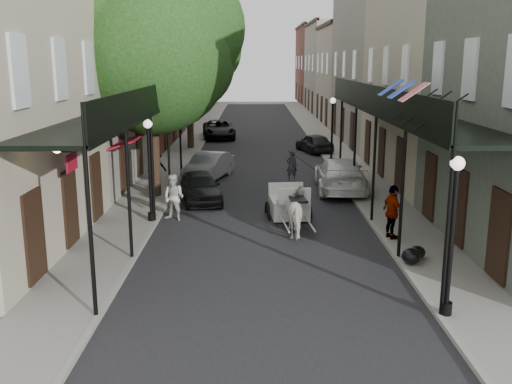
{
  "coord_description": "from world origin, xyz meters",
  "views": [
    {
      "loc": [
        -0.35,
        -14.21,
        5.85
      ],
      "look_at": [
        -0.27,
        4.21,
        1.6
      ],
      "focal_mm": 40.0,
      "sensor_mm": 36.0,
      "label": 1
    }
  ],
  "objects_px": {
    "car_left_mid": "(209,166)",
    "pedestrian_walking": "(174,197)",
    "carriage": "(288,189)",
    "car_left_near": "(200,187)",
    "car_right_far": "(314,143)",
    "pedestrian_sidewalk_right": "(392,212)",
    "car_left_far": "(219,129)",
    "tree_near": "(161,45)",
    "horse": "(299,212)",
    "pedestrian_sidewalk_left": "(157,168)",
    "car_right_near": "(340,175)",
    "tree_far": "(194,61)",
    "lamppost_left": "(150,169)",
    "lamppost_right_far": "(332,129)",
    "lamppost_right_near": "(452,235)"
  },
  "relations": [
    {
      "from": "car_left_mid",
      "to": "pedestrian_walking",
      "type": "bearing_deg",
      "value": -78.36
    },
    {
      "from": "carriage",
      "to": "car_left_near",
      "type": "bearing_deg",
      "value": 142.87
    },
    {
      "from": "carriage",
      "to": "car_right_far",
      "type": "relative_size",
      "value": 0.73
    },
    {
      "from": "pedestrian_sidewalk_right",
      "to": "car_right_far",
      "type": "relative_size",
      "value": 0.49
    },
    {
      "from": "car_left_far",
      "to": "car_right_far",
      "type": "height_order",
      "value": "car_left_far"
    },
    {
      "from": "tree_near",
      "to": "horse",
      "type": "distance_m",
      "value": 9.59
    },
    {
      "from": "pedestrian_sidewalk_left",
      "to": "car_right_near",
      "type": "xyz_separation_m",
      "value": [
        8.58,
        -1.24,
        -0.1
      ]
    },
    {
      "from": "tree_near",
      "to": "tree_far",
      "type": "distance_m",
      "value": 14.02
    },
    {
      "from": "pedestrian_sidewalk_right",
      "to": "car_left_near",
      "type": "relative_size",
      "value": 0.47
    },
    {
      "from": "lamppost_left",
      "to": "pedestrian_sidewalk_right",
      "type": "height_order",
      "value": "lamppost_left"
    },
    {
      "from": "lamppost_left",
      "to": "pedestrian_sidewalk_right",
      "type": "distance_m",
      "value": 8.65
    },
    {
      "from": "pedestrian_walking",
      "to": "car_left_far",
      "type": "height_order",
      "value": "pedestrian_walking"
    },
    {
      "from": "pedestrian_walking",
      "to": "car_right_near",
      "type": "distance_m",
      "value": 8.47
    },
    {
      "from": "lamppost_left",
      "to": "pedestrian_sidewalk_left",
      "type": "height_order",
      "value": "lamppost_left"
    },
    {
      "from": "pedestrian_walking",
      "to": "pedestrian_sidewalk_left",
      "type": "distance_m",
      "value": 6.32
    },
    {
      "from": "carriage",
      "to": "car_left_near",
      "type": "relative_size",
      "value": 0.7
    },
    {
      "from": "car_right_near",
      "to": "car_right_far",
      "type": "height_order",
      "value": "car_right_near"
    },
    {
      "from": "pedestrian_sidewalk_right",
      "to": "carriage",
      "type": "bearing_deg",
      "value": 26.88
    },
    {
      "from": "pedestrian_walking",
      "to": "pedestrian_sidewalk_right",
      "type": "bearing_deg",
      "value": 4.9
    },
    {
      "from": "lamppost_left",
      "to": "car_right_far",
      "type": "distance_m",
      "value": 18.42
    },
    {
      "from": "car_right_far",
      "to": "car_left_far",
      "type": "bearing_deg",
      "value": -63.02
    },
    {
      "from": "horse",
      "to": "car_right_far",
      "type": "xyz_separation_m",
      "value": [
        2.41,
        18.03,
        -0.18
      ]
    },
    {
      "from": "car_left_near",
      "to": "car_left_far",
      "type": "height_order",
      "value": "car_left_far"
    },
    {
      "from": "car_left_far",
      "to": "pedestrian_sidewalk_right",
      "type": "bearing_deg",
      "value": -80.77
    },
    {
      "from": "horse",
      "to": "car_left_near",
      "type": "relative_size",
      "value": 0.5
    },
    {
      "from": "pedestrian_sidewalk_left",
      "to": "lamppost_right_far",
      "type": "bearing_deg",
      "value": -168.78
    },
    {
      "from": "carriage",
      "to": "pedestrian_sidewalk_right",
      "type": "bearing_deg",
      "value": -51.22
    },
    {
      "from": "pedestrian_walking",
      "to": "tree_near",
      "type": "bearing_deg",
      "value": 127.68
    },
    {
      "from": "car_left_near",
      "to": "car_left_far",
      "type": "relative_size",
      "value": 0.75
    },
    {
      "from": "tree_near",
      "to": "horse",
      "type": "bearing_deg",
      "value": -45.79
    },
    {
      "from": "lamppost_right_far",
      "to": "pedestrian_sidewalk_left",
      "type": "xyz_separation_m",
      "value": [
        -9.08,
        -5.43,
        -1.19
      ]
    },
    {
      "from": "pedestrian_sidewalk_left",
      "to": "car_left_near",
      "type": "height_order",
      "value": "pedestrian_sidewalk_left"
    },
    {
      "from": "tree_far",
      "to": "lamppost_left",
      "type": "bearing_deg",
      "value": -89.54
    },
    {
      "from": "tree_far",
      "to": "car_right_near",
      "type": "height_order",
      "value": "tree_far"
    },
    {
      "from": "pedestrian_walking",
      "to": "car_right_far",
      "type": "height_order",
      "value": "pedestrian_walking"
    },
    {
      "from": "pedestrian_walking",
      "to": "pedestrian_sidewalk_left",
      "type": "bearing_deg",
      "value": 129.66
    },
    {
      "from": "lamppost_right_near",
      "to": "horse",
      "type": "distance_m",
      "value": 7.35
    },
    {
      "from": "tree_far",
      "to": "pedestrian_sidewalk_left",
      "type": "relative_size",
      "value": 5.79
    },
    {
      "from": "car_left_mid",
      "to": "pedestrian_sidewalk_right",
      "type": "bearing_deg",
      "value": -39.21
    },
    {
      "from": "pedestrian_sidewalk_right",
      "to": "car_right_far",
      "type": "bearing_deg",
      "value": -15.48
    },
    {
      "from": "lamppost_right_far",
      "to": "pedestrian_sidewalk_right",
      "type": "xyz_separation_m",
      "value": [
        0.1,
        -14.21,
        -1.03
      ]
    },
    {
      "from": "lamppost_right_far",
      "to": "car_left_mid",
      "type": "height_order",
      "value": "lamppost_right_far"
    },
    {
      "from": "car_left_mid",
      "to": "car_right_far",
      "type": "xyz_separation_m",
      "value": [
        6.22,
        8.67,
        -0.05
      ]
    },
    {
      "from": "tree_near",
      "to": "car_right_near",
      "type": "distance_m",
      "value": 9.74
    },
    {
      "from": "horse",
      "to": "carriage",
      "type": "distance_m",
      "value": 2.51
    },
    {
      "from": "carriage",
      "to": "car_right_near",
      "type": "bearing_deg",
      "value": 52.45
    },
    {
      "from": "lamppost_right_near",
      "to": "lamppost_left",
      "type": "relative_size",
      "value": 1.0
    },
    {
      "from": "horse",
      "to": "pedestrian_sidewalk_left",
      "type": "distance_m",
      "value": 10.05
    },
    {
      "from": "carriage",
      "to": "pedestrian_walking",
      "type": "height_order",
      "value": "carriage"
    },
    {
      "from": "lamppost_left",
      "to": "car_right_near",
      "type": "height_order",
      "value": "lamppost_left"
    }
  ]
}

